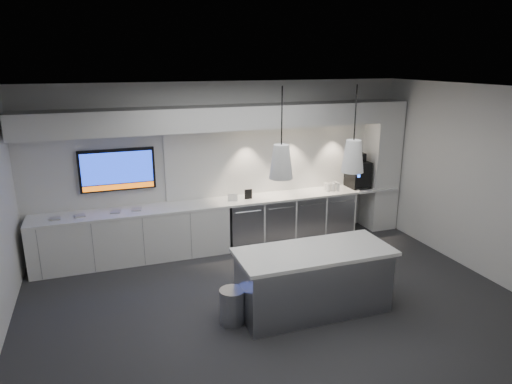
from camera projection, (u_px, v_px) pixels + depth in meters
name	position (u px, v px, depth m)	size (l,w,h in m)	color
floor	(273.00, 302.00, 6.56)	(7.00, 7.00, 0.00)	#2E2E31
ceiling	(276.00, 89.00, 5.73)	(7.00, 7.00, 0.00)	black
wall_back	(224.00, 164.00, 8.41)	(7.00, 7.00, 0.00)	white
wall_front	(383.00, 286.00, 3.88)	(7.00, 7.00, 0.00)	white
wall_right	(478.00, 181.00, 7.26)	(7.00, 7.00, 0.00)	white
back_counter	(230.00, 201.00, 8.29)	(6.80, 0.65, 0.04)	white
left_base_cabinets	(133.00, 236.00, 7.85)	(3.30, 0.63, 0.86)	white
fridge_unit_a	(243.00, 223.00, 8.49)	(0.60, 0.61, 0.85)	#9C9EA4
fridge_unit_b	(275.00, 220.00, 8.69)	(0.60, 0.61, 0.85)	#9C9EA4
fridge_unit_c	(305.00, 216.00, 8.90)	(0.60, 0.61, 0.85)	#9C9EA4
fridge_unit_d	(333.00, 213.00, 9.10)	(0.60, 0.61, 0.85)	#9C9EA4
backsplash	(285.00, 158.00, 8.76)	(4.60, 0.03, 1.30)	white
soffit	(228.00, 117.00, 7.89)	(6.90, 0.60, 0.40)	white
column	(381.00, 166.00, 9.22)	(0.55, 0.55, 2.60)	white
wall_tv	(117.00, 170.00, 7.74)	(1.25, 0.07, 0.72)	black
island	(313.00, 280.00, 6.24)	(2.13, 0.92, 0.90)	#9C9EA4
bin	(232.00, 306.00, 5.99)	(0.34, 0.34, 0.48)	#9C9EA4
coffee_machine	(358.00, 173.00, 9.08)	(0.38, 0.55, 0.69)	black
sign_black	(248.00, 194.00, 8.35)	(0.14, 0.02, 0.18)	black
sign_white	(233.00, 197.00, 8.22)	(0.18, 0.02, 0.14)	white
cup_cluster	(332.00, 187.00, 8.90)	(0.28, 0.18, 0.15)	white
tray_a	(55.00, 219.00, 7.29)	(0.16, 0.16, 0.03)	#AFAFAF
tray_b	(80.00, 216.00, 7.43)	(0.16, 0.16, 0.03)	#AFAFAF
tray_c	(116.00, 212.00, 7.62)	(0.16, 0.16, 0.03)	#AFAFAF
tray_d	(137.00, 209.00, 7.74)	(0.16, 0.16, 0.03)	#AFAFAF
pendant_left	(281.00, 162.00, 5.60)	(0.30, 0.30, 1.12)	white
pendant_right	(353.00, 156.00, 5.93)	(0.30, 0.30, 1.12)	white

